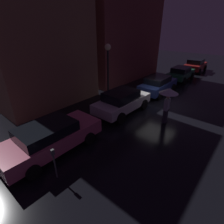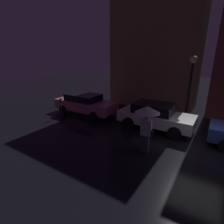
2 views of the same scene
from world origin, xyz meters
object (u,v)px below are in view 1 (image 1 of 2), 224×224
object	(u,v)px
parked_car_red	(195,65)
parked_car_blue	(158,85)
parked_car_pink	(51,137)
parking_meter	(54,161)
parked_car_white	(122,101)
parked_car_green	(181,73)
pedestrian_with_umbrella	(168,96)
street_lamp_near	(108,60)

from	to	relation	value
parked_car_red	parked_car_blue	bearing A→B (deg)	179.66
parked_car_pink	parking_meter	bearing A→B (deg)	-117.92
parked_car_white	parked_car_green	bearing A→B (deg)	0.33
parked_car_green	parking_meter	bearing A→B (deg)	-176.09
pedestrian_with_umbrella	parking_meter	size ratio (longest dim) A/B	1.62
parking_meter	parked_car_green	bearing A→B (deg)	5.37
parked_car_blue	pedestrian_with_umbrella	xyz separation A→B (m)	(-4.38, -2.75, 0.93)
parked_car_green	parking_meter	distance (m)	16.60
pedestrian_with_umbrella	parked_car_red	bearing A→B (deg)	7.33
parked_car_blue	street_lamp_near	world-z (taller)	street_lamp_near
parked_car_pink	street_lamp_near	size ratio (longest dim) A/B	1.13
pedestrian_with_umbrella	street_lamp_near	bearing A→B (deg)	78.13
parked_car_pink	pedestrian_with_umbrella	size ratio (longest dim) A/B	2.16
parked_car_white	parked_car_green	xyz separation A→B (m)	(10.33, -0.02, -0.06)
parked_car_pink	pedestrian_with_umbrella	xyz separation A→B (m)	(5.92, -2.84, 0.95)
parked_car_green	parked_car_blue	bearing A→B (deg)	179.36
parked_car_white	pedestrian_with_umbrella	bearing A→B (deg)	-78.34
parked_car_white	pedestrian_with_umbrella	world-z (taller)	pedestrian_with_umbrella
street_lamp_near	parked_car_pink	bearing A→B (deg)	-160.25
parked_car_green	pedestrian_with_umbrella	distance (m)	10.22
parked_car_red	street_lamp_near	size ratio (longest dim) A/B	0.99
parked_car_white	parked_car_green	world-z (taller)	parked_car_white
parked_car_green	street_lamp_near	xyz separation A→B (m)	(-9.02, 2.41, 2.29)
pedestrian_with_umbrella	parked_car_white	bearing A→B (deg)	97.51
parked_car_red	pedestrian_with_umbrella	distance (m)	15.26
parked_car_blue	pedestrian_with_umbrella	distance (m)	5.25
parked_car_green	pedestrian_with_umbrella	world-z (taller)	pedestrian_with_umbrella
parked_car_blue	pedestrian_with_umbrella	bearing A→B (deg)	-149.06
parked_car_green	street_lamp_near	bearing A→B (deg)	163.57
parked_car_blue	street_lamp_near	distance (m)	4.95
parking_meter	parked_car_blue	bearing A→B (deg)	7.55
pedestrian_with_umbrella	parking_meter	distance (m)	6.93
parked_car_pink	parked_car_blue	size ratio (longest dim) A/B	1.08
parked_car_pink	parked_car_red	world-z (taller)	parked_car_red
parked_car_green	parked_car_red	distance (m)	5.18
parked_car_blue	parked_car_red	world-z (taller)	parked_car_red
parked_car_blue	parking_meter	bearing A→B (deg)	-173.59
parked_car_blue	parking_meter	xyz separation A→B (m)	(-11.13, -1.48, 0.05)
pedestrian_with_umbrella	street_lamp_near	world-z (taller)	street_lamp_near
parked_car_blue	parked_car_green	world-z (taller)	parked_car_blue
parked_car_blue	street_lamp_near	xyz separation A→B (m)	(-3.63, 2.49, 2.26)
parked_car_green	parking_meter	size ratio (longest dim) A/B	3.15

